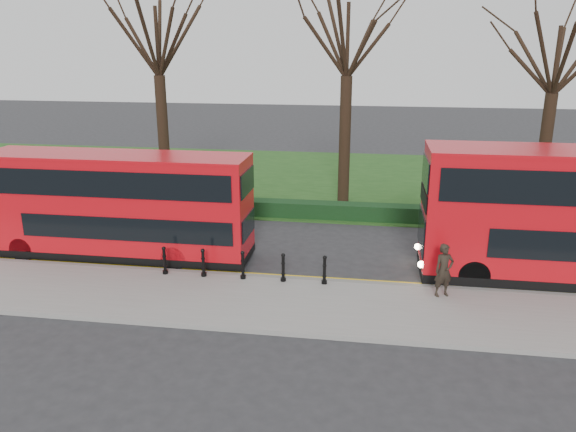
# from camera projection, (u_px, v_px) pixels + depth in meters

# --- Properties ---
(ground) EXTENTS (120.00, 120.00, 0.00)m
(ground) POSITION_uv_depth(u_px,v_px,m) (275.00, 269.00, 21.34)
(ground) COLOR #28282B
(ground) RESTS_ON ground
(pavement) EXTENTS (60.00, 4.00, 0.15)m
(pavement) POSITION_uv_depth(u_px,v_px,m) (259.00, 302.00, 18.48)
(pavement) COLOR gray
(pavement) RESTS_ON ground
(kerb) EXTENTS (60.00, 0.25, 0.16)m
(kerb) POSITION_uv_depth(u_px,v_px,m) (270.00, 278.00, 20.37)
(kerb) COLOR slate
(kerb) RESTS_ON ground
(grass_verge) EXTENTS (60.00, 18.00, 0.06)m
(grass_verge) POSITION_uv_depth(u_px,v_px,m) (316.00, 179.00, 35.50)
(grass_verge) COLOR #1D4617
(grass_verge) RESTS_ON ground
(hedge) EXTENTS (60.00, 0.90, 0.80)m
(hedge) POSITION_uv_depth(u_px,v_px,m) (299.00, 210.00, 27.65)
(hedge) COLOR black
(hedge) RESTS_ON ground
(yellow_line_outer) EXTENTS (60.00, 0.10, 0.01)m
(yellow_line_outer) POSITION_uv_depth(u_px,v_px,m) (271.00, 277.00, 20.68)
(yellow_line_outer) COLOR yellow
(yellow_line_outer) RESTS_ON ground
(yellow_line_inner) EXTENTS (60.00, 0.10, 0.01)m
(yellow_line_inner) POSITION_uv_depth(u_px,v_px,m) (272.00, 274.00, 20.87)
(yellow_line_inner) COLOR yellow
(yellow_line_inner) RESTS_ON ground
(tree_left) EXTENTS (7.69, 7.69, 12.01)m
(tree_left) POSITION_uv_depth(u_px,v_px,m) (157.00, 34.00, 29.39)
(tree_left) COLOR black
(tree_left) RESTS_ON ground
(tree_mid) EXTENTS (7.75, 7.75, 12.11)m
(tree_mid) POSITION_uv_depth(u_px,v_px,m) (348.00, 32.00, 27.91)
(tree_mid) COLOR black
(tree_mid) RESTS_ON ground
(tree_right) EXTENTS (6.89, 6.89, 10.77)m
(tree_right) POSITION_uv_depth(u_px,v_px,m) (558.00, 52.00, 26.74)
(tree_right) COLOR black
(tree_right) RESTS_ON ground
(bollard_row) EXTENTS (6.00, 0.15, 1.00)m
(bollard_row) POSITION_uv_depth(u_px,v_px,m) (243.00, 265.00, 20.01)
(bollard_row) COLOR black
(bollard_row) RESTS_ON pavement
(bus_lead) EXTENTS (10.48, 2.41, 4.17)m
(bus_lead) POSITION_uv_depth(u_px,v_px,m) (118.00, 206.00, 22.09)
(bus_lead) COLOR red
(bus_lead) RESTS_ON ground
(pedestrian) EXTENTS (0.78, 0.66, 1.82)m
(pedestrian) POSITION_uv_depth(u_px,v_px,m) (444.00, 270.00, 18.52)
(pedestrian) COLOR black
(pedestrian) RESTS_ON pavement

